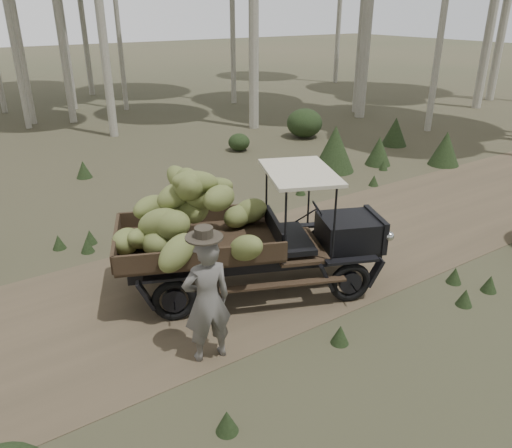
% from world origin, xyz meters
% --- Properties ---
extents(ground, '(120.00, 120.00, 0.00)m').
position_xyz_m(ground, '(0.00, 0.00, 0.00)').
color(ground, '#473D2B').
rests_on(ground, ground).
extents(dirt_track, '(70.00, 4.00, 0.01)m').
position_xyz_m(dirt_track, '(0.00, 0.00, 0.00)').
color(dirt_track, brown).
rests_on(dirt_track, ground).
extents(banana_truck, '(4.69, 3.11, 2.28)m').
position_xyz_m(banana_truck, '(-1.69, -0.22, 1.31)').
color(banana_truck, black).
rests_on(banana_truck, ground).
extents(farmer, '(0.72, 0.56, 1.98)m').
position_xyz_m(farmer, '(-2.70, -1.70, 0.94)').
color(farmer, '#605C58').
rests_on(farmer, ground).
extents(undergrowth, '(25.28, 19.79, 1.34)m').
position_xyz_m(undergrowth, '(2.46, -0.36, 0.51)').
color(undergrowth, '#233319').
rests_on(undergrowth, ground).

